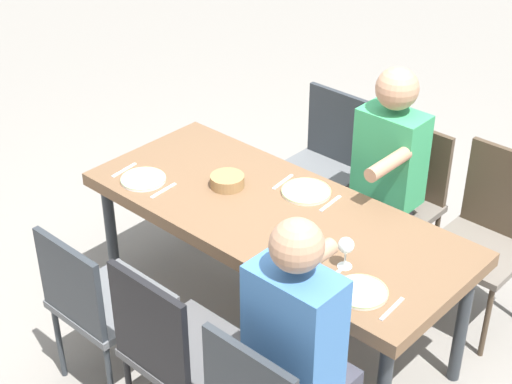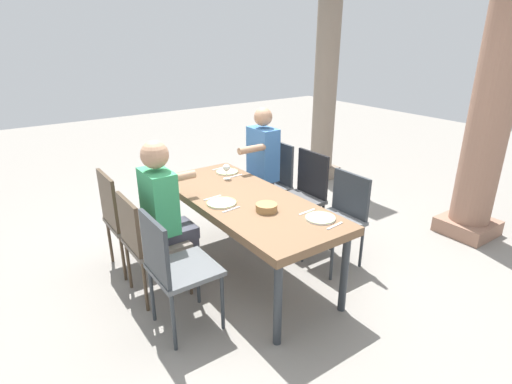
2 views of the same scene
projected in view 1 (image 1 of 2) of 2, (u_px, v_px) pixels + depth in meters
The scene contains 20 objects.
ground_plane at pixel (273, 328), 4.13m from camera, with size 16.00×16.00×0.00m, color gray.
dining_table at pixel (274, 222), 3.78m from camera, with size 1.91×0.80×0.73m.
chair_west_south at pixel (488, 230), 3.97m from camera, with size 0.44×0.44×0.93m.
chair_mid_north at pixel (174, 347), 3.22m from camera, with size 0.44×0.44×0.94m.
chair_mid_south at pixel (399, 195), 4.27m from camera, with size 0.44×0.44×0.89m.
chair_east_north at pixel (97, 300), 3.54m from camera, with size 0.44×0.44×0.86m.
chair_east_south at pixel (324, 160), 4.56m from camera, with size 0.44×0.44×0.92m.
diner_woman_green at pixel (382, 180), 4.05m from camera, with size 0.35×0.50×1.29m.
diner_man_white at pixel (303, 354), 2.95m from camera, with size 0.35×0.49×1.33m.
plate_0 at pixel (361, 292), 3.21m from camera, with size 0.22×0.22×0.02m.
wine_glass_0 at pixel (346, 246), 3.31m from camera, with size 0.07×0.07×0.15m.
fork_0 at pixel (392, 309), 3.13m from camera, with size 0.02×0.17×0.01m, color silver.
spoon_0 at pixel (332, 278), 3.30m from camera, with size 0.02×0.17×0.01m, color silver.
plate_1 at pixel (306, 191), 3.88m from camera, with size 0.25×0.25×0.02m.
fork_1 at pixel (330, 203), 3.79m from camera, with size 0.02×0.17×0.01m, color silver.
spoon_1 at pixel (283, 182), 3.97m from camera, with size 0.02×0.17×0.01m, color silver.
plate_2 at pixel (143, 179), 3.98m from camera, with size 0.23×0.23×0.02m.
fork_2 at pixel (163, 191), 3.89m from camera, with size 0.02×0.17×0.01m, color silver.
spoon_2 at pixel (124, 170), 4.07m from camera, with size 0.02×0.17×0.01m, color silver.
bread_basket at pixel (227, 181), 3.92m from camera, with size 0.17×0.17×0.06m, color #9E7547.
Camera 1 is at (-2.06, 2.39, 2.76)m, focal length 55.67 mm.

